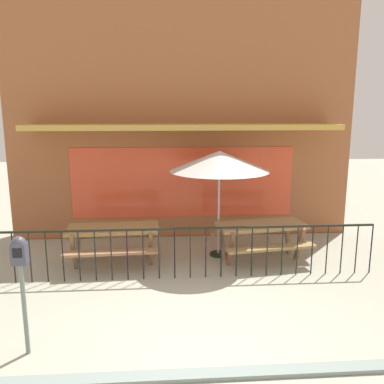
% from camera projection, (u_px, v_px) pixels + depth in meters
% --- Properties ---
extents(ground, '(40.00, 40.00, 0.00)m').
position_uv_depth(ground, '(201.00, 340.00, 5.37)').
color(ground, '#A2A290').
extents(pub_storefront, '(8.20, 1.48, 5.84)m').
position_uv_depth(pub_storefront, '(182.00, 117.00, 9.51)').
color(pub_storefront, '#5C2A1A').
rests_on(pub_storefront, ground).
extents(patio_fence_front, '(6.91, 0.04, 0.97)m').
position_uv_depth(patio_fence_front, '(190.00, 244.00, 7.26)').
color(patio_fence_front, black).
rests_on(patio_fence_front, ground).
extents(picnic_table_left, '(1.87, 1.45, 0.79)m').
position_uv_depth(picnic_table_left, '(113.00, 235.00, 7.94)').
color(picnic_table_left, '#9D7443').
rests_on(picnic_table_left, ground).
extents(picnic_table_right, '(1.98, 1.61, 0.79)m').
position_uv_depth(picnic_table_right, '(261.00, 231.00, 8.18)').
color(picnic_table_right, '#9F7B4F').
rests_on(picnic_table_right, ground).
extents(patio_umbrella, '(2.05, 2.05, 2.25)m').
position_uv_depth(patio_umbrella, '(219.00, 161.00, 8.14)').
color(patio_umbrella, black).
rests_on(patio_umbrella, ground).
extents(parking_meter_near, '(0.18, 0.17, 1.56)m').
position_uv_depth(parking_meter_near, '(20.00, 264.00, 4.84)').
color(parking_meter_near, slate).
rests_on(parking_meter_near, ground).
extents(curb_edge, '(11.48, 0.20, 0.11)m').
position_uv_depth(curb_edge, '(207.00, 377.00, 4.63)').
color(curb_edge, gray).
rests_on(curb_edge, ground).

